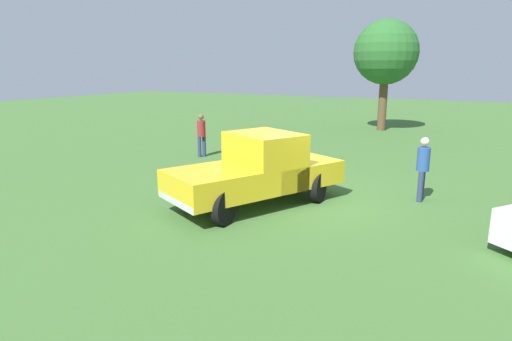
% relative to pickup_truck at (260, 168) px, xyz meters
% --- Properties ---
extents(ground_plane, '(80.00, 80.00, 0.00)m').
position_rel_pickup_truck_xyz_m(ground_plane, '(-0.87, 0.77, -0.95)').
color(ground_plane, '#3D662D').
extents(pickup_truck, '(4.86, 3.65, 1.83)m').
position_rel_pickup_truck_xyz_m(pickup_truck, '(0.00, 0.00, 0.00)').
color(pickup_truck, black).
rests_on(pickup_truck, ground_plane).
extents(person_bystander, '(0.44, 0.44, 1.68)m').
position_rel_pickup_truck_xyz_m(person_bystander, '(-4.40, -4.76, -0.01)').
color(person_bystander, navy).
rests_on(person_bystander, ground_plane).
extents(person_visitor, '(0.34, 0.34, 1.70)m').
position_rel_pickup_truck_xyz_m(person_visitor, '(-2.17, 3.65, 0.01)').
color(person_visitor, navy).
rests_on(person_visitor, ground_plane).
extents(tree_back_left, '(3.45, 3.45, 5.95)m').
position_rel_pickup_truck_xyz_m(tree_back_left, '(-15.17, -0.02, 3.23)').
color(tree_back_left, brown).
rests_on(tree_back_left, ground_plane).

